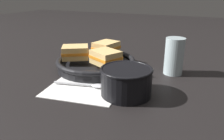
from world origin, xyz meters
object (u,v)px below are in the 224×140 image
skillet (96,63)px  sandwich_far_left (75,52)px  soup_bowl (126,80)px  spoon (92,85)px  drinking_glass (174,56)px  sandwich_near_right (106,48)px  sandwich_near_left (106,57)px

skillet → sandwich_far_left: bearing=-153.6°
soup_bowl → spoon: size_ratio=0.83×
spoon → drinking_glass: drinking_glass is taller
sandwich_near_right → sandwich_near_left: bearing=-65.0°
sandwich_near_left → sandwich_near_right: (-0.05, 0.12, 0.00)m
sandwich_near_right → skillet: bearing=-96.5°
soup_bowl → spoon: (-0.11, 0.00, -0.04)m
spoon → sandwich_near_left: 0.12m
sandwich_far_left → spoon: bearing=-41.5°
spoon → drinking_glass: 0.30m
spoon → sandwich_near_left: sandwich_near_left is taller
sandwich_near_left → sandwich_near_right: bearing=115.0°
skillet → sandwich_near_left: bearing=-34.9°
skillet → sandwich_far_left: 0.08m
sandwich_near_left → drinking_glass: 0.23m
spoon → sandwich_far_left: bearing=125.5°
skillet → sandwich_near_right: 0.08m
sandwich_near_left → skillet: bearing=145.1°
drinking_glass → sandwich_near_right: bearing=179.5°
skillet → sandwich_far_left: sandwich_far_left is taller
sandwich_far_left → drinking_glass: 0.35m
sandwich_far_left → sandwich_near_left: bearing=-5.0°
spoon → sandwich_near_right: (-0.06, 0.22, 0.06)m
soup_bowl → drinking_glass: size_ratio=1.14×
soup_bowl → drinking_glass: drinking_glass is taller
sandwich_near_right → spoon: bearing=-74.7°
sandwich_far_left → drinking_glass: (0.33, 0.10, -0.00)m
skillet → sandwich_near_right: size_ratio=3.47×
spoon → skillet: 0.17m
soup_bowl → sandwich_far_left: size_ratio=1.22×
sandwich_far_left → soup_bowl: bearing=-26.1°
sandwich_far_left → skillet: bearing=26.4°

